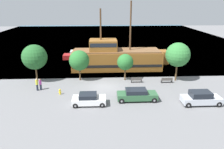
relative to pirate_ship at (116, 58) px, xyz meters
name	(u,v)px	position (x,y,z in m)	size (l,w,h in m)	color
ground_plane	(105,87)	(-2.20, -8.82, -2.03)	(160.00, 160.00, 0.00)	slate
water_surface	(102,38)	(-2.20, 35.18, -2.03)	(80.00, 80.00, 0.00)	#38667F
pirate_ship	(116,58)	(0.00, 0.00, 0.00)	(16.94, 4.60, 11.66)	brown
moored_boat_dockside	(150,53)	(8.21, 9.44, -1.48)	(6.66, 2.47, 1.43)	silver
moored_boat_outer	(79,56)	(-7.28, 7.63, -1.37)	(6.79, 2.34, 1.75)	maroon
parked_car_curb_front	(137,95)	(1.65, -13.33, -1.29)	(4.84, 1.84, 1.47)	#2D5B38
parked_car_curb_mid	(89,99)	(-4.13, -14.21, -1.34)	(3.90, 1.90, 1.39)	white
parked_car_curb_rear	(201,98)	(8.99, -14.76, -1.24)	(4.50, 1.87, 1.62)	#B7BCC6
fire_hydrant	(60,91)	(-8.06, -11.03, -1.62)	(0.42, 0.25, 0.76)	yellow
bench_promenade_east	(167,80)	(7.06, -7.56, -1.59)	(1.67, 0.45, 0.85)	#4C4742
bench_promenade_west	(137,80)	(2.59, -7.24, -1.59)	(1.62, 0.45, 0.85)	#4C4742
pedestrian_walking_near	(40,84)	(-10.95, -9.36, -1.22)	(0.32, 0.32, 1.61)	#232838
pedestrian_walking_far	(37,84)	(-11.37, -9.54, -1.15)	(0.32, 0.32, 1.73)	#232838
tree_row_east	(35,57)	(-12.44, -5.76, 1.71)	(3.69, 3.69, 5.59)	brown
tree_row_mideast	(79,60)	(-5.92, -5.68, 1.09)	(3.05, 3.05, 4.65)	brown
tree_row_midwest	(125,62)	(0.99, -5.97, 0.82)	(2.46, 2.46, 4.09)	brown
tree_row_west	(178,55)	(8.72, -6.56, 2.00)	(3.59, 3.59, 5.84)	brown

